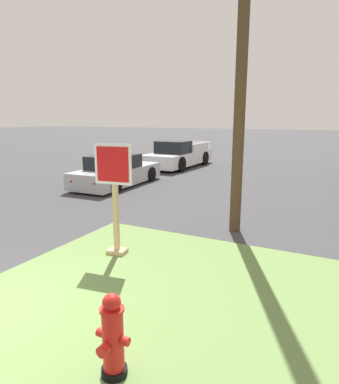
{
  "coord_description": "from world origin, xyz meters",
  "views": [
    {
      "loc": [
        4.22,
        -2.53,
        2.71
      ],
      "look_at": [
        1.19,
        3.42,
        1.24
      ],
      "focal_mm": 31.79,
      "sensor_mm": 36.0,
      "label": 1
    }
  ],
  "objects": [
    {
      "name": "grass_corner_patch",
      "position": [
        2.09,
        1.67,
        0.04
      ],
      "size": [
        5.87,
        5.13,
        0.08
      ],
      "primitive_type": "cube",
      "color": "#668447",
      "rests_on": "ground"
    },
    {
      "name": "fire_hydrant",
      "position": [
        2.31,
        -0.07,
        0.52
      ],
      "size": [
        0.38,
        0.34,
        0.92
      ],
      "color": "black",
      "rests_on": "grass_corner_patch"
    },
    {
      "name": "pickup_truck_white",
      "position": [
        -3.91,
        14.56,
        0.62
      ],
      "size": [
        2.09,
        5.27,
        1.48
      ],
      "color": "silver",
      "rests_on": "ground"
    },
    {
      "name": "parked_sedan_silver",
      "position": [
        -3.9,
        8.65,
        0.54
      ],
      "size": [
        1.93,
        4.39,
        1.25
      ],
      "color": "#ADB2B7",
      "rests_on": "ground"
    },
    {
      "name": "manhole_cover",
      "position": [
        0.54,
        2.49,
        0.01
      ],
      "size": [
        0.7,
        0.7,
        0.02
      ],
      "primitive_type": "cylinder",
      "color": "black",
      "rests_on": "ground"
    },
    {
      "name": "stop_sign",
      "position": [
        0.42,
        2.62,
        1.15
      ],
      "size": [
        0.76,
        0.33,
        2.16
      ],
      "color": "tan",
      "rests_on": "grass_corner_patch"
    }
  ]
}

